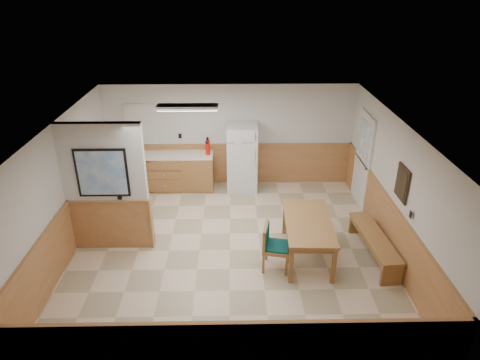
{
  "coord_description": "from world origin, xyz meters",
  "views": [
    {
      "loc": [
        0.07,
        -6.81,
        4.76
      ],
      "look_at": [
        0.2,
        0.4,
        1.3
      ],
      "focal_mm": 32.0,
      "sensor_mm": 36.0,
      "label": 1
    }
  ],
  "objects_px": {
    "refrigerator": "(242,158)",
    "dining_table": "(308,226)",
    "soap_bottle": "(134,151)",
    "dining_bench": "(374,240)",
    "fire_extinguisher": "(208,147)",
    "dining_chair": "(272,244)"
  },
  "relations": [
    {
      "from": "dining_chair",
      "to": "dining_table",
      "type": "bearing_deg",
      "value": 37.28
    },
    {
      "from": "dining_chair",
      "to": "fire_extinguisher",
      "type": "relative_size",
      "value": 1.98
    },
    {
      "from": "dining_table",
      "to": "dining_chair",
      "type": "height_order",
      "value": "dining_chair"
    },
    {
      "from": "dining_table",
      "to": "soap_bottle",
      "type": "xyz_separation_m",
      "value": [
        -3.71,
        2.88,
        0.35
      ]
    },
    {
      "from": "dining_chair",
      "to": "soap_bottle",
      "type": "height_order",
      "value": "soap_bottle"
    },
    {
      "from": "dining_table",
      "to": "dining_chair",
      "type": "relative_size",
      "value": 2.01
    },
    {
      "from": "refrigerator",
      "to": "dining_chair",
      "type": "relative_size",
      "value": 1.91
    },
    {
      "from": "dining_table",
      "to": "soap_bottle",
      "type": "bearing_deg",
      "value": 144.63
    },
    {
      "from": "refrigerator",
      "to": "dining_table",
      "type": "bearing_deg",
      "value": -66.29
    },
    {
      "from": "refrigerator",
      "to": "fire_extinguisher",
      "type": "distance_m",
      "value": 0.87
    },
    {
      "from": "soap_bottle",
      "to": "dining_table",
      "type": "bearing_deg",
      "value": -37.84
    },
    {
      "from": "dining_bench",
      "to": "dining_chair",
      "type": "relative_size",
      "value": 2.09
    },
    {
      "from": "refrigerator",
      "to": "dining_table",
      "type": "height_order",
      "value": "refrigerator"
    },
    {
      "from": "dining_table",
      "to": "dining_chair",
      "type": "xyz_separation_m",
      "value": [
        -0.69,
        -0.33,
        -0.16
      ]
    },
    {
      "from": "dining_chair",
      "to": "fire_extinguisher",
      "type": "bearing_deg",
      "value": 123.59
    },
    {
      "from": "refrigerator",
      "to": "dining_bench",
      "type": "xyz_separation_m",
      "value": [
        2.37,
        -2.87,
        -0.46
      ]
    },
    {
      "from": "refrigerator",
      "to": "dining_chair",
      "type": "distance_m",
      "value": 3.21
    },
    {
      "from": "dining_bench",
      "to": "fire_extinguisher",
      "type": "bearing_deg",
      "value": 133.62
    },
    {
      "from": "refrigerator",
      "to": "dining_table",
      "type": "relative_size",
      "value": 0.95
    },
    {
      "from": "dining_table",
      "to": "dining_bench",
      "type": "height_order",
      "value": "dining_table"
    },
    {
      "from": "soap_bottle",
      "to": "dining_chair",
      "type": "bearing_deg",
      "value": -46.7
    },
    {
      "from": "fire_extinguisher",
      "to": "soap_bottle",
      "type": "distance_m",
      "value": 1.76
    }
  ]
}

